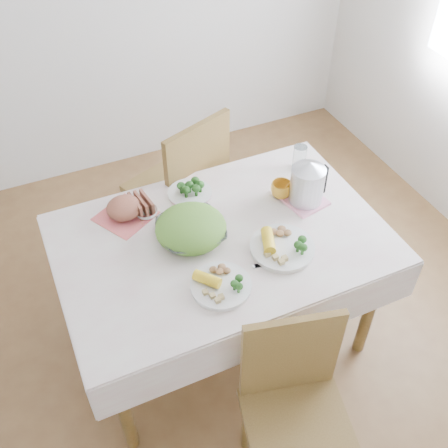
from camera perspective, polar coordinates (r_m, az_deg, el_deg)
name	(u,v)px	position (r m, az deg, el deg)	size (l,w,h in m)	color
floor	(222,333)	(3.00, -0.20, -11.76)	(3.60, 3.60, 0.00)	brown
dining_table	(222,290)	(2.70, -0.21, -7.24)	(1.40, 0.90, 0.75)	brown
tablecloth	(222,238)	(2.41, -0.24, -1.53)	(1.50, 1.00, 0.01)	silver
chair_near	(299,427)	(2.23, 8.17, -21.02)	(0.42, 0.42, 0.92)	brown
chair_far	(176,192)	(3.12, -5.27, 3.46)	(0.46, 0.46, 1.03)	brown
salad_bowl	(191,232)	(2.38, -3.59, -0.91)	(0.30, 0.30, 0.07)	white
dinner_plate_left	(221,286)	(2.20, -0.34, -6.73)	(0.26, 0.26, 0.02)	white
dinner_plate_right	(282,248)	(2.36, 6.35, -2.62)	(0.29, 0.29, 0.02)	white
broccoli_plate	(190,193)	(2.63, -3.74, 3.37)	(0.22, 0.22, 0.02)	beige
napkin	(126,216)	(2.55, -10.67, 0.87)	(0.24, 0.24, 0.00)	#DB5C5B
bread_loaf	(124,207)	(2.52, -10.83, 1.80)	(0.17, 0.16, 0.10)	brown
fruit_bowl	(146,212)	(2.53, -8.45, 1.27)	(0.11, 0.11, 0.03)	white
yellow_mug	(281,190)	(2.61, 6.25, 3.74)	(0.11, 0.11, 0.08)	orange
glass_tumbler	(300,158)	(2.79, 8.22, 7.14)	(0.07, 0.07, 0.13)	white
pink_tray	(305,201)	(2.61, 8.79, 2.52)	(0.18, 0.18, 0.01)	pink
electric_kettle	(307,183)	(2.54, 9.06, 4.44)	(0.16, 0.16, 0.23)	#B2B5BA
fork_left	(224,281)	(2.23, -0.04, -6.27)	(0.02, 0.17, 0.00)	silver
fork_right	(282,243)	(2.40, 6.33, -2.02)	(0.02, 0.18, 0.00)	silver
knife	(276,262)	(2.31, 5.69, -4.09)	(0.02, 0.20, 0.00)	silver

